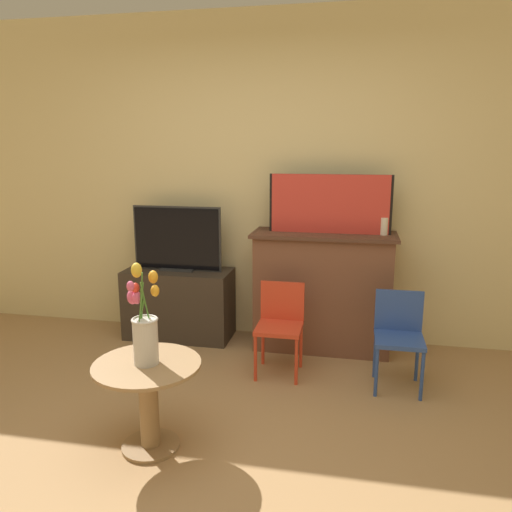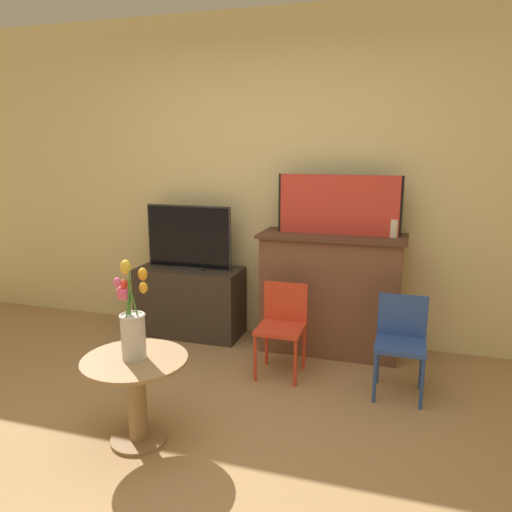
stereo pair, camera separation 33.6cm
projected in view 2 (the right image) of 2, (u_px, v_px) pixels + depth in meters
The scene contains 11 objects.
ground_plane at pixel (166, 481), 2.49m from camera, with size 14.00×14.00×0.00m, color #A87F51.
wall_back at pixel (278, 180), 4.18m from camera, with size 8.00×0.06×2.70m.
fireplace_mantel at pixel (331, 291), 3.99m from camera, with size 1.13×0.47×0.96m.
painting at pixel (339, 205), 3.83m from camera, with size 0.95×0.03×0.46m.
mantel_candle at pixel (394, 228), 3.74m from camera, with size 0.06×0.06×0.14m.
tv_stand at pixel (190, 301), 4.38m from camera, with size 0.91×0.41×0.60m.
tv_monitor at pixel (189, 238), 4.26m from camera, with size 0.76×0.12×0.55m.
chair_red at pixel (282, 322), 3.60m from camera, with size 0.32×0.32×0.66m.
chair_blue at pixel (401, 338), 3.31m from camera, with size 0.32×0.32×0.66m.
side_table at pixel (136, 387), 2.76m from camera, with size 0.58×0.58×0.50m.
vase_tulips at pixel (132, 324), 2.69m from camera, with size 0.17×0.22×0.54m.
Camera 2 is at (1.08, -1.95, 1.64)m, focal length 35.00 mm.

